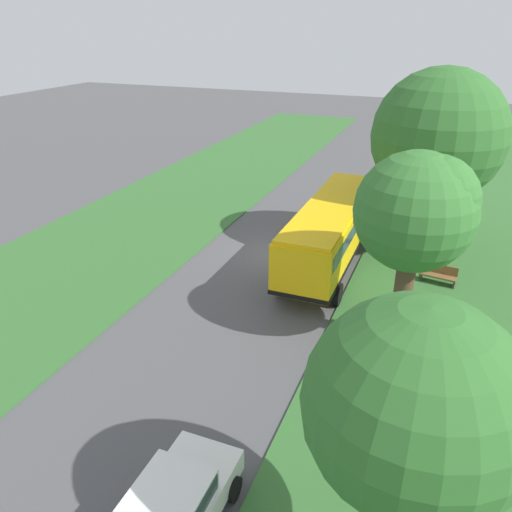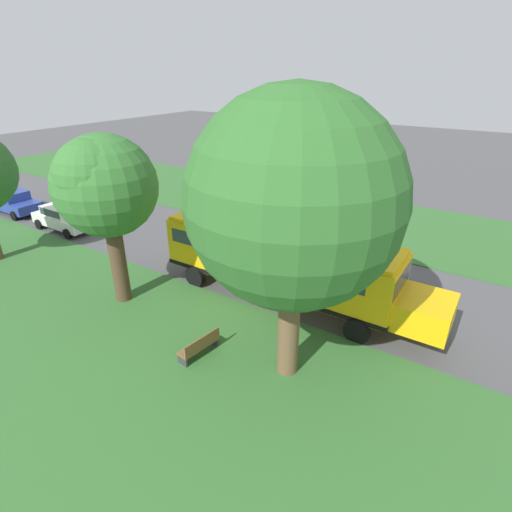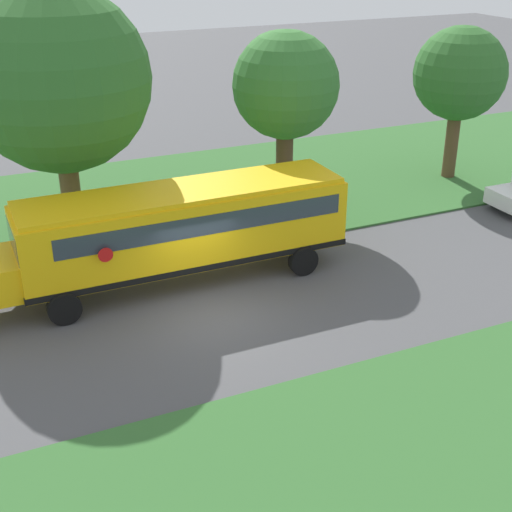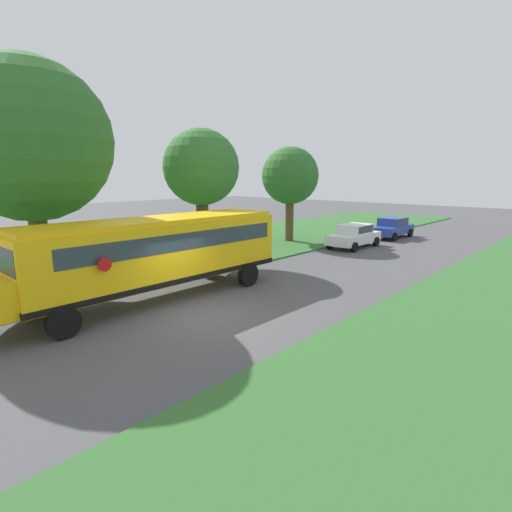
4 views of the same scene
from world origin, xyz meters
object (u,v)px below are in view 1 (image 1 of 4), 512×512
(school_bus, at_px, (333,226))
(oak_tree_roadside_mid, at_px, (419,210))
(oak_tree_beside_bus, at_px, (438,134))
(oak_tree_far_end, at_px, (412,412))
(park_bench, at_px, (438,275))
(stop_sign, at_px, (399,180))

(school_bus, distance_m, oak_tree_roadside_mid, 7.84)
(oak_tree_beside_bus, bearing_deg, oak_tree_roadside_mid, 90.22)
(oak_tree_far_end, bearing_deg, park_bench, -90.84)
(oak_tree_far_end, height_order, stop_sign, oak_tree_far_end)
(oak_tree_roadside_mid, bearing_deg, stop_sign, -82.05)
(school_bus, relative_size, oak_tree_beside_bus, 1.36)
(oak_tree_beside_bus, distance_m, park_bench, 6.50)
(school_bus, xyz_separation_m, oak_tree_roadside_mid, (-4.10, 5.79, 3.33))
(oak_tree_far_end, bearing_deg, oak_tree_beside_bus, -87.35)
(oak_tree_far_end, relative_size, park_bench, 4.11)
(park_bench, bearing_deg, oak_tree_beside_bus, -71.56)
(park_bench, bearing_deg, oak_tree_roadside_mid, 79.49)
(oak_tree_roadside_mid, bearing_deg, park_bench, -100.51)
(stop_sign, bearing_deg, school_bus, 78.41)
(school_bus, bearing_deg, oak_tree_far_end, 108.15)
(oak_tree_far_end, height_order, park_bench, oak_tree_far_end)
(stop_sign, bearing_deg, park_bench, 107.36)
(oak_tree_roadside_mid, xyz_separation_m, park_bench, (-0.99, -5.33, -4.78))
(oak_tree_beside_bus, xyz_separation_m, oak_tree_roadside_mid, (-0.03, 8.39, -0.86))
(school_bus, relative_size, oak_tree_roadside_mid, 1.72)
(school_bus, bearing_deg, oak_tree_roadside_mid, 125.30)
(oak_tree_beside_bus, relative_size, park_bench, 5.53)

